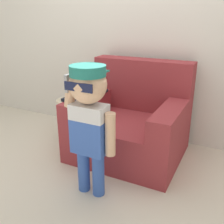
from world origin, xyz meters
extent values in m
plane|color=beige|center=(0.00, 0.00, 0.00)|extent=(10.00, 10.00, 0.00)
cube|color=silver|center=(0.00, 0.69, 1.30)|extent=(10.00, 0.05, 2.60)
cube|color=maroon|center=(0.24, 0.13, 0.20)|extent=(1.07, 0.93, 0.40)
cube|color=maroon|center=(0.24, 0.49, 0.67)|extent=(1.07, 0.21, 0.55)
cube|color=maroon|center=(-0.19, 0.02, 0.50)|extent=(0.20, 0.71, 0.21)
cube|color=maroon|center=(0.68, 0.02, 0.50)|extent=(0.20, 0.71, 0.21)
cube|color=black|center=(-0.19, 0.02, 0.62)|extent=(0.24, 0.51, 0.03)
cylinder|color=#3356AD|center=(0.15, -0.59, 0.19)|extent=(0.10, 0.10, 0.37)
cylinder|color=#3356AD|center=(0.29, -0.59, 0.19)|extent=(0.10, 0.10, 0.37)
cube|color=#3356AD|center=(0.22, -0.59, 0.51)|extent=(0.28, 0.16, 0.28)
cube|color=silver|center=(0.22, -0.59, 0.71)|extent=(0.28, 0.16, 0.12)
sphere|color=tan|center=(0.22, -0.59, 0.92)|extent=(0.28, 0.28, 0.28)
cylinder|color=#1E7066|center=(0.22, -0.59, 1.02)|extent=(0.26, 0.26, 0.08)
cube|color=#1E7066|center=(0.22, -0.46, 0.99)|extent=(0.16, 0.12, 0.01)
cube|color=#0F1433|center=(0.22, -0.71, 0.93)|extent=(0.22, 0.01, 0.06)
cylinder|color=tan|center=(0.40, -0.59, 0.56)|extent=(0.08, 0.08, 0.33)
cylinder|color=tan|center=(0.06, -0.59, 0.82)|extent=(0.11, 0.08, 0.20)
cube|color=gray|center=(0.06, -0.61, 0.92)|extent=(0.02, 0.07, 0.13)
cylinder|color=beige|center=(-0.55, 0.22, 0.01)|extent=(0.19, 0.19, 0.02)
cylinder|color=beige|center=(-0.55, 0.22, 0.22)|extent=(0.05, 0.05, 0.44)
cylinder|color=beige|center=(-0.55, 0.22, 0.45)|extent=(0.29, 0.29, 0.02)
camera|label=1|loc=(1.19, -2.14, 1.39)|focal=42.00mm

